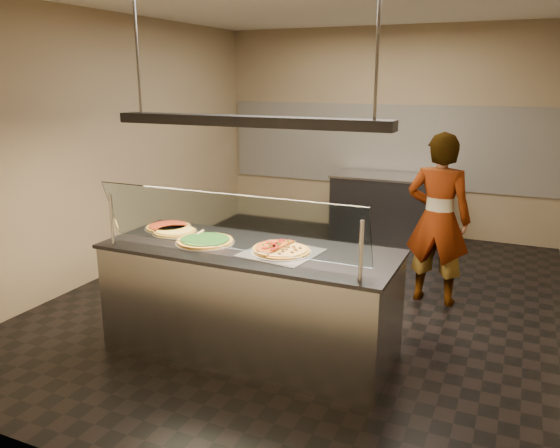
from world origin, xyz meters
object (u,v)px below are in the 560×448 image
at_px(half_pizza_sausage, 294,251).
at_px(pizza_tomato, 169,227).
at_px(sneeze_guard, 227,222).
at_px(half_pizza_pepperoni, 269,247).
at_px(pizza_spatula, 202,234).
at_px(heat_lamp_housing, 247,121).
at_px(serving_counter, 250,300).
at_px(pizza_cheese, 175,231).
at_px(perforated_tray, 281,252).
at_px(prep_table, 387,207).
at_px(worker, 438,219).
at_px(pizza_spinach, 205,241).

height_order(half_pizza_sausage, pizza_tomato, half_pizza_sausage).
bearing_deg(sneeze_guard, half_pizza_sausage, 38.35).
relative_size(sneeze_guard, half_pizza_pepperoni, 4.60).
height_order(pizza_spatula, heat_lamp_housing, heat_lamp_housing).
distance_m(sneeze_guard, half_pizza_sausage, 0.59).
xyz_separation_m(half_pizza_pepperoni, pizza_spatula, (-0.70, 0.11, -0.01)).
bearing_deg(serving_counter, pizza_cheese, 171.13).
bearing_deg(half_pizza_pepperoni, pizza_cheese, 171.66).
height_order(serving_counter, pizza_cheese, pizza_cheese).
bearing_deg(perforated_tray, sneeze_guard, -133.01).
distance_m(perforated_tray, half_pizza_sausage, 0.11).
height_order(pizza_tomato, heat_lamp_housing, heat_lamp_housing).
distance_m(half_pizza_sausage, heat_lamp_housing, 1.07).
distance_m(pizza_cheese, pizza_tomato, 0.18).
xyz_separation_m(half_pizza_sausage, pizza_tomato, (-1.36, 0.25, -0.01)).
relative_size(serving_counter, perforated_tray, 3.97).
distance_m(prep_table, heat_lamp_housing, 4.14).
distance_m(half_pizza_pepperoni, worker, 2.07).
relative_size(half_pizza_sausage, heat_lamp_housing, 0.21).
xyz_separation_m(sneeze_guard, half_pizza_sausage, (0.41, 0.32, -0.27)).
height_order(half_pizza_sausage, pizza_cheese, half_pizza_sausage).
distance_m(serving_counter, half_pizza_sausage, 0.64).
distance_m(half_pizza_pepperoni, pizza_tomato, 1.17).
relative_size(sneeze_guard, perforated_tray, 3.58).
xyz_separation_m(half_pizza_sausage, heat_lamp_housing, (-0.41, 0.02, 0.99)).
bearing_deg(pizza_cheese, perforated_tray, -7.55).
bearing_deg(serving_counter, sneeze_guard, -90.00).
distance_m(pizza_cheese, pizza_spatula, 0.31).
relative_size(prep_table, heat_lamp_housing, 0.68).
xyz_separation_m(half_pizza_pepperoni, heat_lamp_housing, (-0.19, 0.02, 0.99)).
height_order(sneeze_guard, prep_table, sneeze_guard).
bearing_deg(half_pizza_sausage, prep_table, 92.33).
height_order(serving_counter, half_pizza_sausage, half_pizza_sausage).
xyz_separation_m(sneeze_guard, pizza_cheese, (-0.81, 0.47, -0.28)).
bearing_deg(half_pizza_sausage, sneeze_guard, -141.65).
bearing_deg(half_pizza_sausage, pizza_spatula, 173.20).
bearing_deg(worker, half_pizza_sausage, 68.08).
xyz_separation_m(serving_counter, perforated_tray, (0.30, -0.02, 0.47)).
height_order(half_pizza_pepperoni, heat_lamp_housing, heat_lamp_housing).
bearing_deg(sneeze_guard, perforated_tray, 46.99).
height_order(half_pizza_pepperoni, half_pizza_sausage, half_pizza_pepperoni).
xyz_separation_m(sneeze_guard, prep_table, (0.25, 4.20, -0.76)).
bearing_deg(prep_table, pizza_spatula, -101.33).
distance_m(pizza_spinach, worker, 2.43).
height_order(pizza_spinach, pizza_tomato, pizza_spinach).
bearing_deg(pizza_tomato, perforated_tray, -11.31).
xyz_separation_m(perforated_tray, pizza_spinach, (-0.70, -0.01, 0.01)).
bearing_deg(perforated_tray, heat_lamp_housing, 176.04).
distance_m(perforated_tray, heat_lamp_housing, 1.06).
bearing_deg(pizza_tomato, heat_lamp_housing, -13.58).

